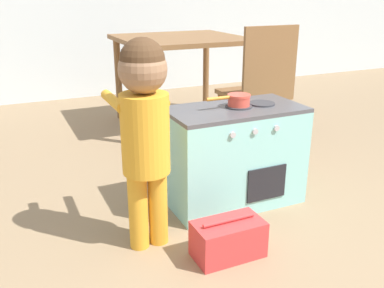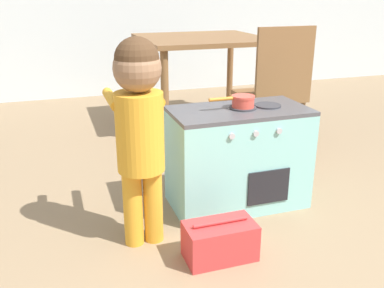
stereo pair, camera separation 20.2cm
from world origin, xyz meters
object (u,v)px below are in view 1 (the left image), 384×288
object	(u,v)px
child_figure	(144,119)
dining_table	(181,49)
toy_basket	(228,239)
dining_chair_near	(259,88)
toy_pot	(238,99)
play_kitchen	(234,156)

from	to	relation	value
child_figure	dining_table	distance (m)	1.81
toy_basket	child_figure	bearing A→B (deg)	140.22
toy_basket	dining_chair_near	distance (m)	1.31
toy_basket	dining_table	bearing A→B (deg)	72.64
child_figure	toy_basket	bearing A→B (deg)	-39.78
toy_pot	child_figure	bearing A→B (deg)	-159.66
toy_pot	dining_chair_near	size ratio (longest dim) A/B	0.27
toy_pot	dining_chair_near	xyz separation A→B (m)	(0.49, 0.55, -0.10)
toy_pot	toy_basket	world-z (taller)	toy_pot
play_kitchen	child_figure	distance (m)	0.67
toy_basket	dining_chair_near	xyz separation A→B (m)	(0.77, 0.99, 0.38)
toy_basket	dining_table	size ratio (longest dim) A/B	0.31
child_figure	dining_chair_near	bearing A→B (deg)	35.95
play_kitchen	dining_table	bearing A→B (deg)	77.83
play_kitchen	child_figure	xyz separation A→B (m)	(-0.55, -0.21, 0.32)
toy_pot	dining_chair_near	distance (m)	0.74
toy_pot	dining_chair_near	world-z (taller)	dining_chair_near
toy_basket	dining_table	xyz separation A→B (m)	(0.57, 1.83, 0.55)
child_figure	dining_table	xyz separation A→B (m)	(0.85, 1.60, 0.04)
dining_table	dining_chair_near	bearing A→B (deg)	-76.81
play_kitchen	toy_pot	bearing A→B (deg)	2.37
dining_table	dining_chair_near	xyz separation A→B (m)	(0.20, -0.84, -0.17)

